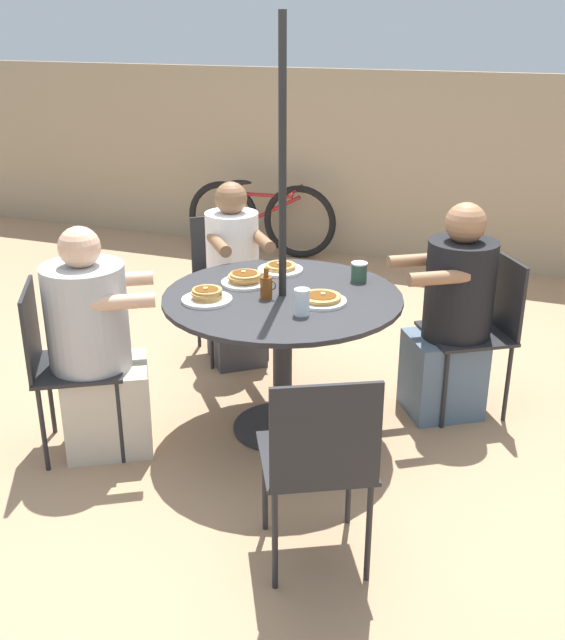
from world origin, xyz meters
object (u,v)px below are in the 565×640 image
object	(u,v)px
patio_chair_east	(319,457)
drinking_glass_a	(302,302)
diner_south	(452,321)
diner_west	(234,281)
bicycle	(261,219)
coffee_cup	(359,272)
pancake_plate_d	(280,268)
patio_table	(282,320)
pancake_plate_b	(321,299)
patio_chair_west	(227,275)
patio_chair_south	(481,323)
diner_north	(97,353)
pancake_plate_c	(207,297)
patio_chair_north	(60,357)
syrup_bottle	(266,286)
pancake_plate_a	(245,279)

from	to	relation	value
patio_chair_east	drinking_glass_a	bearing A→B (deg)	86.11
diner_south	patio_chair_east	bearing A→B (deg)	136.75
diner_west	bicycle	size ratio (longest dim) A/B	0.82
diner_south	coffee_cup	bearing A→B (deg)	75.81
pancake_plate_d	drinking_glass_a	bearing A→B (deg)	-60.03
patio_table	pancake_plate_b	size ratio (longest dim) A/B	4.86
patio_chair_west	diner_west	xyz separation A→B (m)	(0.11, -0.13, 0.01)
patio_chair_south	patio_chair_east	bearing A→B (deg)	132.37
drinking_glass_a	patio_chair_east	bearing A→B (deg)	-65.79
diner_north	pancake_plate_c	world-z (taller)	diner_north
patio_table	patio_chair_north	distance (m)	1.11
pancake_plate_b	pancake_plate_c	distance (m)	0.56
patio_chair_east	pancake_plate_c	bearing A→B (deg)	109.56
patio_chair_north	pancake_plate_d	bearing A→B (deg)	107.80
diner_west	coffee_cup	xyz separation A→B (m)	(0.89, -0.37, 0.29)
syrup_bottle	bicycle	world-z (taller)	syrup_bottle
pancake_plate_b	pancake_plate_c	world-z (taller)	pancake_plate_c
patio_table	syrup_bottle	size ratio (longest dim) A/B	7.71
patio_chair_west	syrup_bottle	xyz separation A→B (m)	(0.65, -0.92, 0.31)
pancake_plate_c	patio_chair_west	bearing A→B (deg)	110.19
patio_chair_west	pancake_plate_a	bearing A→B (deg)	81.53
patio_chair_west	pancake_plate_a	xyz separation A→B (m)	(0.46, -0.76, 0.27)
patio_chair_south	diner_west	size ratio (longest dim) A/B	0.77
coffee_cup	diner_south	bearing A→B (deg)	19.17
patio_chair_north	syrup_bottle	world-z (taller)	syrup_bottle
pancake_plate_d	drinking_glass_a	xyz separation A→B (m)	(0.32, -0.56, 0.05)
pancake_plate_d	pancake_plate_c	bearing A→B (deg)	-106.58
pancake_plate_c	diner_west	bearing A→B (deg)	106.85
syrup_bottle	pancake_plate_a	bearing A→B (deg)	139.98
diner_north	diner_south	xyz separation A→B (m)	(1.57, 1.00, 0.02)
diner_north	patio_chair_west	xyz separation A→B (m)	(0.09, 1.34, -0.01)
diner_south	diner_west	size ratio (longest dim) A/B	1.03
patio_chair_east	diner_south	bearing A→B (deg)	52.01
diner_north	bicycle	bearing A→B (deg)	157.15
diner_north	pancake_plate_c	bearing A→B (deg)	88.10
diner_south	syrup_bottle	world-z (taller)	diner_south
diner_south	diner_west	xyz separation A→B (m)	(-1.37, 0.21, -0.01)
pancake_plate_a	bicycle	bearing A→B (deg)	110.90
syrup_bottle	patio_table	bearing A→B (deg)	49.56
pancake_plate_c	pancake_plate_d	world-z (taller)	pancake_plate_c
pancake_plate_c	patio_chair_north	bearing A→B (deg)	-149.85
patio_table	coffee_cup	world-z (taller)	coffee_cup
patio_table	patio_chair_south	xyz separation A→B (m)	(0.92, 0.61, -0.11)
patio_chair_east	pancake_plate_d	distance (m)	1.50
patio_chair_south	pancake_plate_b	xyz separation A→B (m)	(-0.71, -0.64, 0.27)
diner_north	diner_west	world-z (taller)	diner_north
pancake_plate_a	syrup_bottle	size ratio (longest dim) A/B	1.59
pancake_plate_b	pancake_plate_d	bearing A→B (deg)	133.40
diner_north	pancake_plate_a	bearing A→B (deg)	104.49
diner_south	pancake_plate_d	world-z (taller)	diner_south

